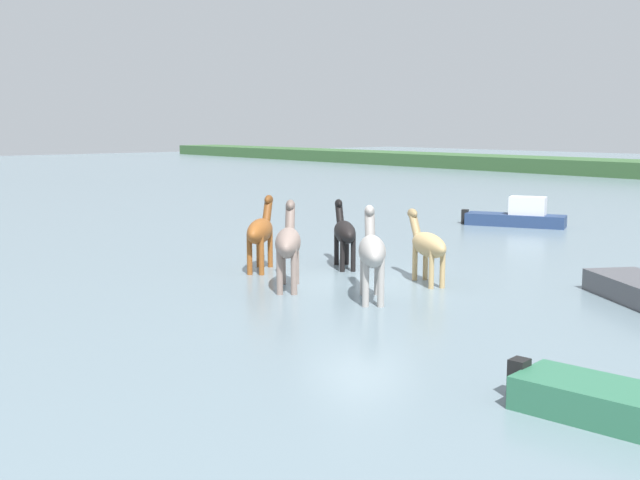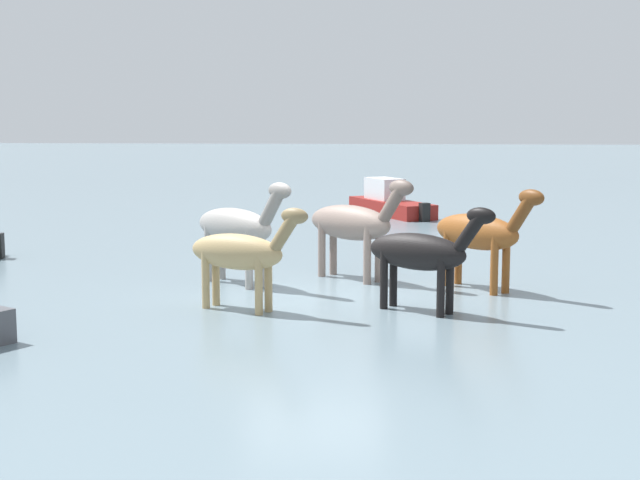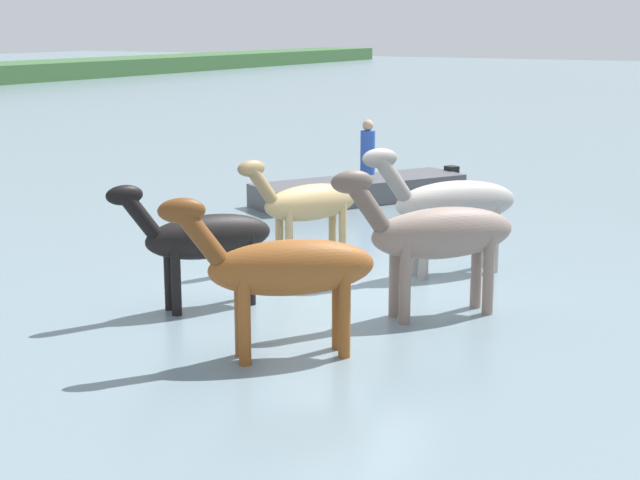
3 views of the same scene
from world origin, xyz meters
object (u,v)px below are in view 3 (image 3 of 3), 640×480
object	(u,v)px
horse_mid_herd	(203,238)
person_helmsman_aft	(368,149)
boat_motor_center	(361,193)
horse_gray_outer	(307,203)
horse_pinto_flank	(437,234)
horse_chestnut_trailing	(284,269)
horse_rear_stallion	(451,203)

from	to	relation	value
horse_mid_herd	person_helmsman_aft	world-z (taller)	horse_mid_herd
horse_mid_herd	boat_motor_center	world-z (taller)	horse_mid_herd
horse_gray_outer	horse_pinto_flank	bearing A→B (deg)	85.12
horse_pinto_flank	horse_mid_herd	size ratio (longest dim) A/B	1.06
horse_pinto_flank	horse_gray_outer	distance (m)	3.46
horse_chestnut_trailing	boat_motor_center	bearing A→B (deg)	-110.16
horse_gray_outer	horse_rear_stallion	distance (m)	2.35
person_helmsman_aft	horse_rear_stallion	bearing A→B (deg)	-141.11
horse_mid_herd	horse_gray_outer	world-z (taller)	horse_mid_herd
horse_chestnut_trailing	boat_motor_center	size ratio (longest dim) A/B	0.43
horse_rear_stallion	person_helmsman_aft	xyz separation A→B (m)	(4.91, 3.96, 0.03)
horse_pinto_flank	horse_mid_herd	distance (m)	3.13
horse_pinto_flank	boat_motor_center	distance (m)	8.50
horse_mid_herd	boat_motor_center	xyz separation A→B (m)	(8.21, 1.89, -0.81)
horse_pinto_flank	person_helmsman_aft	bearing A→B (deg)	-106.55
person_helmsman_aft	horse_gray_outer	bearing A→B (deg)	-162.81
horse_mid_herd	horse_gray_outer	distance (m)	2.96
horse_chestnut_trailing	horse_mid_herd	xyz separation A→B (m)	(1.13, 2.00, -0.08)
horse_rear_stallion	person_helmsman_aft	bearing A→B (deg)	-100.74
horse_pinto_flank	horse_gray_outer	size ratio (longest dim) A/B	1.03
horse_pinto_flank	boat_motor_center	size ratio (longest dim) A/B	0.46
horse_pinto_flank	horse_gray_outer	world-z (taller)	horse_pinto_flank
horse_rear_stallion	boat_motor_center	xyz separation A→B (m)	(4.81, 4.07, -0.94)
horse_rear_stallion	person_helmsman_aft	distance (m)	6.31
horse_chestnut_trailing	horse_gray_outer	bearing A→B (deg)	-105.27
horse_pinto_flank	horse_rear_stallion	bearing A→B (deg)	-122.08
horse_rear_stallion	boat_motor_center	size ratio (longest dim) A/B	0.46
horse_gray_outer	boat_motor_center	bearing A→B (deg)	-136.54
horse_chestnut_trailing	boat_motor_center	distance (m)	10.16
horse_gray_outer	boat_motor_center	size ratio (longest dim) A/B	0.45
horse_rear_stallion	horse_chestnut_trailing	bearing A→B (deg)	38.16
horse_rear_stallion	person_helmsman_aft	world-z (taller)	horse_rear_stallion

